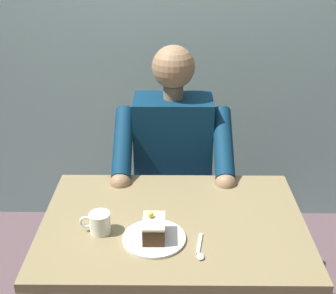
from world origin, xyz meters
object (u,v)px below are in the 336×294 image
Objects in this scene: coffee_cup at (99,222)px; dining_table at (173,243)px; cake_slice at (154,228)px; seated_person at (173,177)px; chair at (173,186)px; dessert_spoon at (200,250)px.

dining_table is at bearing -164.42° from coffee_cup.
seated_person is at bearing -96.21° from cake_slice.
seated_person is 0.63m from cake_slice.
chair is at bearing -90.00° from seated_person.
dessert_spoon is (-0.09, 0.18, 0.11)m from dining_table.
coffee_cup is 0.36m from dessert_spoon.
dining_table is 0.68m from chair.
dining_table is 6.71× the size of dessert_spoon.
chair reaches higher than cake_slice.
dining_table is 0.49m from seated_person.
dining_table is 8.39× the size of cake_slice.
seated_person reaches higher than coffee_cup.
seated_person is 10.97× the size of cake_slice.
coffee_cup reaches higher than dessert_spoon.
seated_person is (0.00, 0.17, 0.15)m from chair.
dessert_spoon is at bearing 163.03° from coffee_cup.
dessert_spoon is (-0.15, 0.06, -0.04)m from cake_slice.
dining_table is 0.76× the size of seated_person.
seated_person is (0.00, -0.49, 0.01)m from dining_table.
cake_slice is at bearing 60.04° from dining_table.
dining_table is 0.30m from coffee_cup.
chair is 0.72× the size of seated_person.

